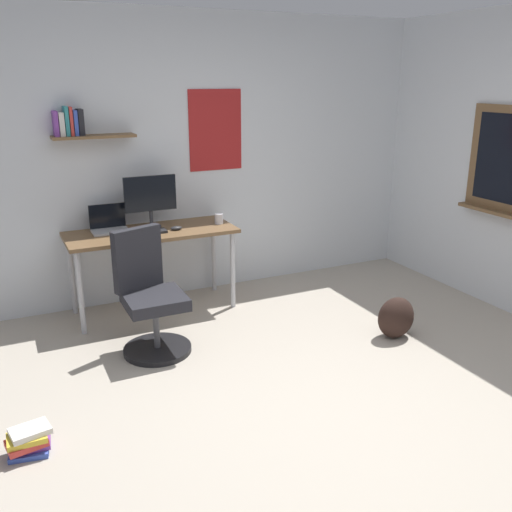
{
  "coord_description": "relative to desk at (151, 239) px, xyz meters",
  "views": [
    {
      "loc": [
        -1.66,
        -2.61,
        2.03
      ],
      "look_at": [
        -0.08,
        0.73,
        0.85
      ],
      "focal_mm": 39.51,
      "sensor_mm": 36.0,
      "label": 1
    }
  ],
  "objects": [
    {
      "name": "monitor_primary",
      "position": [
        0.04,
        0.1,
        0.35
      ],
      "size": [
        0.46,
        0.17,
        0.46
      ],
      "color": "#38383D",
      "rests_on": "desk"
    },
    {
      "name": "keyboard",
      "position": [
        -0.07,
        -0.07,
        0.09
      ],
      "size": [
        0.37,
        0.13,
        0.02
      ],
      "primitive_type": "cube",
      "color": "black",
      "rests_on": "desk"
    },
    {
      "name": "laptop",
      "position": [
        -0.33,
        0.14,
        0.13
      ],
      "size": [
        0.31,
        0.21,
        0.23
      ],
      "color": "#ADAFB5",
      "rests_on": "desk"
    },
    {
      "name": "book_stack_on_floor",
      "position": [
        -1.2,
        -1.7,
        -0.59
      ],
      "size": [
        0.26,
        0.2,
        0.16
      ],
      "color": "#3851B2",
      "rests_on": "ground"
    },
    {
      "name": "office_chair",
      "position": [
        -0.23,
        -0.75,
        -0.26
      ],
      "size": [
        0.53,
        0.55,
        0.95
      ],
      "color": "black",
      "rests_on": "ground"
    },
    {
      "name": "backpack",
      "position": [
        1.61,
        -1.39,
        -0.5
      ],
      "size": [
        0.32,
        0.22,
        0.34
      ],
      "primitive_type": "ellipsoid",
      "color": "black",
      "rests_on": "ground"
    },
    {
      "name": "desk",
      "position": [
        0.0,
        0.0,
        0.0
      ],
      "size": [
        1.46,
        0.59,
        0.75
      ],
      "color": "brown",
      "rests_on": "ground"
    },
    {
      "name": "coffee_mug",
      "position": [
        0.63,
        -0.02,
        0.12
      ],
      "size": [
        0.08,
        0.08,
        0.09
      ],
      "primitive_type": "cylinder",
      "color": "silver",
      "rests_on": "desk"
    },
    {
      "name": "wall_back",
      "position": [
        0.45,
        0.38,
        0.64
      ],
      "size": [
        5.0,
        0.3,
        2.6
      ],
      "color": "silver",
      "rests_on": "ground"
    },
    {
      "name": "ground_plane",
      "position": [
        0.46,
        -2.07,
        -0.67
      ],
      "size": [
        5.2,
        5.2,
        0.0
      ],
      "primitive_type": "plane",
      "color": "#ADA393",
      "rests_on": "ground"
    },
    {
      "name": "computer_mouse",
      "position": [
        0.21,
        -0.07,
        0.09
      ],
      "size": [
        0.1,
        0.06,
        0.03
      ],
      "primitive_type": "ellipsoid",
      "color": "#262628",
      "rests_on": "desk"
    }
  ]
}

